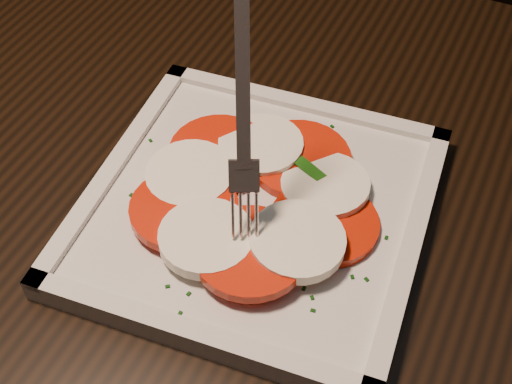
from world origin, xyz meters
The scene contains 5 objects.
ground centered at (0.00, 0.00, 0.00)m, with size 6.00×6.00×0.00m, color black.
table centered at (0.24, -0.13, 0.65)m, with size 1.26×0.89×0.75m.
plate centered at (0.32, -0.13, 0.76)m, with size 0.27×0.27×0.01m, color silver.
caprese_salad centered at (0.32, -0.13, 0.77)m, with size 0.22×0.23×0.03m.
fork centered at (0.31, -0.13, 0.88)m, with size 0.03×0.08×0.18m, color white, non-canonical shape.
Camera 1 is at (0.45, -0.47, 1.20)m, focal length 50.00 mm.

